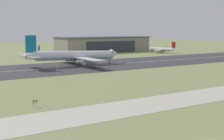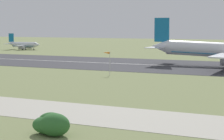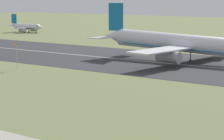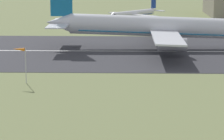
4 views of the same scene
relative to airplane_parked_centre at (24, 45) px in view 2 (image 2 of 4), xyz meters
The scene contains 6 objects.
ground_plane 154.43m from the airplane_parked_centre, 49.89° to the right, with size 710.93×710.93×0.00m, color #7A8451.
runway_strip 117.07m from the airplane_parked_centre, 31.79° to the right, with size 470.93×50.40×0.06m, color #333338.
runway_centreline 117.07m from the airplane_parked_centre, 31.79° to the right, with size 423.84×0.70×0.01m, color silver.
airplane_parked_centre is the anchor object (origin of this frame).
shrub_clump 203.36m from the airplane_parked_centre, 52.05° to the right, with size 5.48×3.94×2.91m.
windsock_pole 138.90m from the airplane_parked_centre, 43.46° to the right, with size 2.63×1.33×6.50m.
Camera 2 is at (55.81, -31.44, 13.76)m, focal length 70.00 mm.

